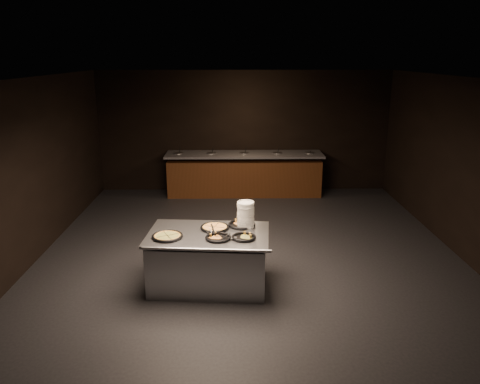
{
  "coord_description": "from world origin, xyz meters",
  "views": [
    {
      "loc": [
        -0.28,
        -7.26,
        3.24
      ],
      "look_at": [
        -0.15,
        0.3,
        1.02
      ],
      "focal_mm": 35.0,
      "sensor_mm": 36.0,
      "label": 1
    }
  ],
  "objects_px": {
    "plate_stack": "(246,215)",
    "pan_veggie_whole": "(167,236)",
    "serving_counter": "(209,261)",
    "pan_cheese_whole": "(215,227)"
  },
  "relations": [
    {
      "from": "plate_stack",
      "to": "pan_veggie_whole",
      "type": "relative_size",
      "value": 0.89
    },
    {
      "from": "serving_counter",
      "to": "pan_cheese_whole",
      "type": "distance_m",
      "value": 0.48
    },
    {
      "from": "pan_cheese_whole",
      "to": "pan_veggie_whole",
      "type": "bearing_deg",
      "value": -152.91
    },
    {
      "from": "serving_counter",
      "to": "pan_veggie_whole",
      "type": "bearing_deg",
      "value": -160.24
    },
    {
      "from": "plate_stack",
      "to": "pan_veggie_whole",
      "type": "height_order",
      "value": "plate_stack"
    },
    {
      "from": "pan_veggie_whole",
      "to": "pan_cheese_whole",
      "type": "xyz_separation_m",
      "value": [
        0.64,
        0.33,
        -0.0
      ]
    },
    {
      "from": "serving_counter",
      "to": "plate_stack",
      "type": "relative_size",
      "value": 4.68
    },
    {
      "from": "serving_counter",
      "to": "pan_cheese_whole",
      "type": "height_order",
      "value": "pan_cheese_whole"
    },
    {
      "from": "serving_counter",
      "to": "pan_veggie_whole",
      "type": "distance_m",
      "value": 0.73
    },
    {
      "from": "serving_counter",
      "to": "plate_stack",
      "type": "height_order",
      "value": "plate_stack"
    }
  ]
}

